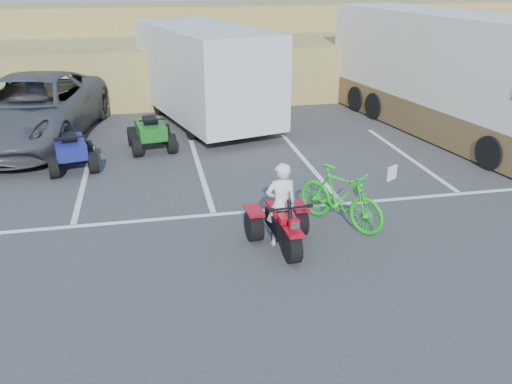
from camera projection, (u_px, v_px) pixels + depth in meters
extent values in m
plane|color=#38383A|center=(233.00, 277.00, 8.61)|extent=(100.00, 100.00, 0.00)
cube|color=white|center=(85.00, 178.00, 12.64)|extent=(0.12, 5.00, 0.01)
cube|color=white|center=(200.00, 170.00, 13.14)|extent=(0.12, 5.00, 0.01)
cube|color=white|center=(307.00, 163.00, 13.63)|extent=(0.12, 5.00, 0.01)
cube|color=white|center=(406.00, 156.00, 14.13)|extent=(0.12, 5.00, 0.01)
cube|color=white|center=(499.00, 150.00, 14.63)|extent=(0.12, 5.00, 0.01)
cube|color=white|center=(214.00, 215.00, 10.78)|extent=(28.00, 0.12, 0.01)
cube|color=olive|center=(175.00, 67.00, 20.90)|extent=(40.00, 6.00, 2.00)
cube|color=olive|center=(168.00, 30.00, 23.68)|extent=(40.00, 4.00, 2.20)
imported|color=white|center=(281.00, 204.00, 9.37)|extent=(0.58, 0.39, 1.53)
imported|color=#14BF19|center=(340.00, 197.00, 10.15)|extent=(1.52, 1.90, 1.16)
imported|color=#47484E|center=(31.00, 109.00, 15.07)|extent=(4.07, 6.92, 1.81)
cube|color=silver|center=(205.00, 70.00, 16.68)|extent=(4.07, 6.71, 2.61)
cylinder|color=black|center=(206.00, 110.00, 17.16)|extent=(2.41, 1.31, 0.73)
cube|color=silver|center=(447.00, 73.00, 15.75)|extent=(3.84, 9.54, 3.34)
cube|color=brown|center=(442.00, 113.00, 16.22)|extent=(3.88, 9.55, 0.93)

